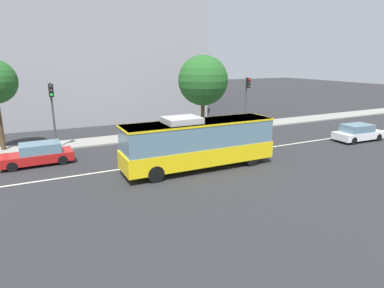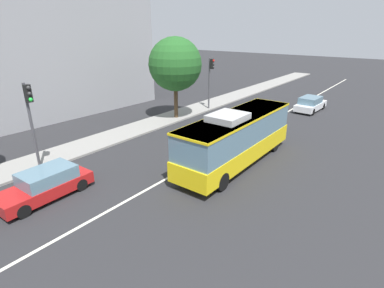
{
  "view_description": "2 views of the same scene",
  "coord_description": "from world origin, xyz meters",
  "px_view_note": "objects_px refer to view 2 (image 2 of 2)",
  "views": [
    {
      "loc": [
        -11.15,
        -19.74,
        6.87
      ],
      "look_at": [
        -2.21,
        -1.65,
        1.58
      ],
      "focal_mm": 30.16,
      "sensor_mm": 36.0,
      "label": 1
    },
    {
      "loc": [
        -17.23,
        -10.36,
        7.98
      ],
      "look_at": [
        -4.11,
        -0.26,
        1.55
      ],
      "focal_mm": 28.11,
      "sensor_mm": 36.0,
      "label": 2
    }
  ],
  "objects_px": {
    "sedan_red": "(46,184)",
    "transit_bus": "(237,136)",
    "street_tree_kerbside_left": "(175,64)",
    "sedan_white": "(310,104)",
    "traffic_light_mid_block": "(211,75)",
    "traffic_light_near_corner": "(31,112)"
  },
  "relations": [
    {
      "from": "transit_bus",
      "to": "sedan_white",
      "type": "bearing_deg",
      "value": 1.24
    },
    {
      "from": "transit_bus",
      "to": "sedan_white",
      "type": "xyz_separation_m",
      "value": [
        15.82,
        0.39,
        -1.09
      ]
    },
    {
      "from": "transit_bus",
      "to": "sedan_white",
      "type": "relative_size",
      "value": 2.19
    },
    {
      "from": "sedan_red",
      "to": "transit_bus",
      "type": "bearing_deg",
      "value": 147.81
    },
    {
      "from": "sedan_red",
      "to": "traffic_light_near_corner",
      "type": "relative_size",
      "value": 0.88
    },
    {
      "from": "transit_bus",
      "to": "traffic_light_mid_block",
      "type": "distance_m",
      "value": 13.38
    },
    {
      "from": "street_tree_kerbside_left",
      "to": "sedan_white",
      "type": "bearing_deg",
      "value": -40.7
    },
    {
      "from": "transit_bus",
      "to": "street_tree_kerbside_left",
      "type": "xyz_separation_m",
      "value": [
        5.32,
        9.42,
        3.15
      ]
    },
    {
      "from": "sedan_white",
      "to": "traffic_light_mid_block",
      "type": "height_order",
      "value": "traffic_light_mid_block"
    },
    {
      "from": "sedan_red",
      "to": "street_tree_kerbside_left",
      "type": "height_order",
      "value": "street_tree_kerbside_left"
    },
    {
      "from": "transit_bus",
      "to": "traffic_light_mid_block",
      "type": "xyz_separation_m",
      "value": [
        9.95,
        8.77,
        1.75
      ]
    },
    {
      "from": "sedan_red",
      "to": "street_tree_kerbside_left",
      "type": "distance_m",
      "value": 15.74
    },
    {
      "from": "traffic_light_mid_block",
      "to": "sedan_white",
      "type": "bearing_deg",
      "value": 29.59
    },
    {
      "from": "sedan_red",
      "to": "traffic_light_mid_block",
      "type": "relative_size",
      "value": 0.88
    },
    {
      "from": "traffic_light_near_corner",
      "to": "sedan_white",
      "type": "bearing_deg",
      "value": 66.81
    },
    {
      "from": "sedan_white",
      "to": "sedan_red",
      "type": "distance_m",
      "value": 25.64
    },
    {
      "from": "traffic_light_near_corner",
      "to": "street_tree_kerbside_left",
      "type": "relative_size",
      "value": 0.71
    },
    {
      "from": "sedan_red",
      "to": "street_tree_kerbside_left",
      "type": "bearing_deg",
      "value": -166.68
    },
    {
      "from": "transit_bus",
      "to": "sedan_red",
      "type": "height_order",
      "value": "transit_bus"
    },
    {
      "from": "sedan_white",
      "to": "traffic_light_near_corner",
      "type": "relative_size",
      "value": 0.88
    },
    {
      "from": "sedan_red",
      "to": "traffic_light_near_corner",
      "type": "xyz_separation_m",
      "value": [
        1.37,
        3.25,
        2.84
      ]
    },
    {
      "from": "transit_bus",
      "to": "traffic_light_mid_block",
      "type": "relative_size",
      "value": 1.92
    }
  ]
}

